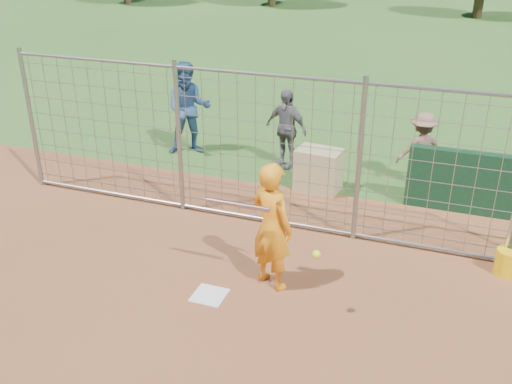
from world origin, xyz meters
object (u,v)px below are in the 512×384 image
at_px(bystander_c, 421,149).
at_px(equipment_bin, 318,170).
at_px(batter, 272,226).
at_px(bucket_with_bats, 508,259).
at_px(bystander_a, 189,109).
at_px(bystander_b, 286,128).

relative_size(bystander_c, equipment_bin, 1.77).
height_order(batter, equipment_bin, batter).
xyz_separation_m(equipment_bin, bucket_with_bats, (3.24, -1.85, -0.15)).
height_order(bystander_c, bucket_with_bats, bystander_c).
bearing_deg(bystander_a, batter, -76.85).
bearing_deg(bystander_b, bucket_with_bats, -15.87).
distance_m(batter, bystander_b, 4.30).
bearing_deg(bystander_c, bystander_a, -28.72).
height_order(bystander_c, equipment_bin, bystander_c).
relative_size(bystander_c, bucket_with_bats, 1.45).
bearing_deg(equipment_bin, batter, -80.54).
height_order(bystander_b, bystander_c, bystander_b).
relative_size(batter, bucket_with_bats, 1.85).
bearing_deg(batter, bystander_b, -50.84).
bearing_deg(batter, bystander_c, -86.12).
distance_m(bystander_c, equipment_bin, 1.98).
xyz_separation_m(bystander_a, bystander_b, (2.17, -0.02, -0.18)).
distance_m(bystander_b, bystander_c, 2.66).
relative_size(bystander_a, bucket_with_bats, 2.03).
bearing_deg(bystander_c, equipment_bin, -0.38).
distance_m(bystander_a, bystander_c, 4.83).
relative_size(batter, equipment_bin, 2.26).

